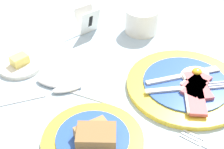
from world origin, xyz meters
name	(u,v)px	position (x,y,z in m)	size (l,w,h in m)	color
ground_plane	(145,95)	(0.00, 0.00, 0.00)	(3.00, 3.00, 0.00)	#A3BCD1
breakfast_plate	(187,85)	(0.10, -0.03, 0.01)	(0.27, 0.27, 0.03)	yellow
bread_plate	(93,139)	(-0.17, -0.05, 0.01)	(0.19, 0.19, 0.04)	yellow
sugar_cup	(142,20)	(0.16, 0.23, 0.04)	(0.10, 0.10, 0.07)	white
butter_dish	(20,64)	(-0.20, 0.25, 0.01)	(0.11, 0.11, 0.03)	silver
number_card	(88,21)	(0.03, 0.31, 0.04)	(0.06, 0.05, 0.07)	white
teaspoon_by_saucer	(55,91)	(-0.17, 0.12, 0.01)	(0.19, 0.07, 0.01)	silver
teaspoon_near_cup	(60,86)	(-0.15, 0.13, 0.01)	(0.12, 0.17, 0.01)	silver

